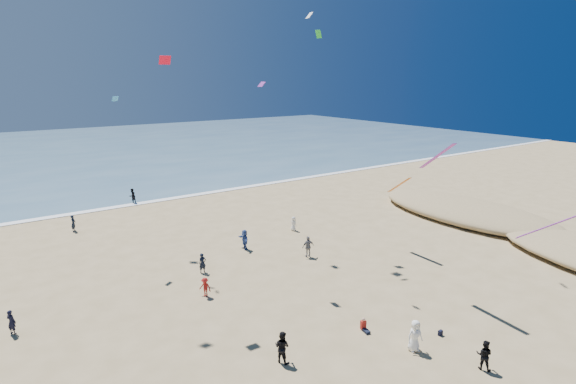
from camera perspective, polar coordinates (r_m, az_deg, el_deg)
ocean at (r=107.38m, az=-28.76°, el=4.23°), size 220.00×100.00×0.06m
surf_line at (r=58.84m, az=-22.88°, el=-2.10°), size 220.00×1.20×0.08m
standing_flyers at (r=34.97m, az=-3.63°, el=-10.41°), size 28.85×52.21×1.92m
navy_bag at (r=30.58m, az=18.78°, el=-16.58°), size 0.28×0.18×0.34m
kites_aloft at (r=32.75m, az=4.78°, el=13.33°), size 41.98×40.82×26.14m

